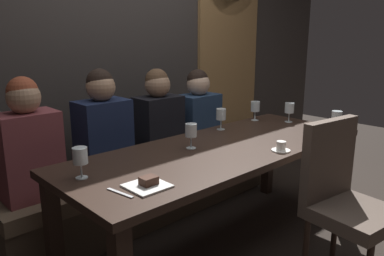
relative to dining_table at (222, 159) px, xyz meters
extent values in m
plane|color=black|center=(0.00, 0.00, -0.65)|extent=(9.00, 9.00, 0.00)
cube|color=#383330|center=(0.00, 1.22, 0.85)|extent=(6.00, 0.12, 3.00)
cube|color=olive|center=(1.35, 1.15, 0.40)|extent=(0.90, 0.05, 2.10)
cube|color=black|center=(1.03, -0.35, -0.30)|extent=(0.08, 0.08, 0.69)
cube|color=black|center=(-1.03, 0.35, -0.30)|extent=(0.08, 0.08, 0.69)
cube|color=black|center=(1.03, 0.35, -0.30)|extent=(0.08, 0.08, 0.69)
cube|color=#302119|center=(0.00, 0.00, 0.07)|extent=(2.20, 0.84, 0.04)
cube|color=#4A3C2E|center=(0.00, 0.70, -0.48)|extent=(2.50, 0.40, 0.35)
cube|color=brown|center=(0.00, 0.70, -0.25)|extent=(2.50, 0.44, 0.10)
cylinder|color=#302119|center=(0.06, -0.62, -0.44)|extent=(0.04, 0.04, 0.42)
cylinder|color=#302119|center=(0.42, -0.62, -0.44)|extent=(0.04, 0.04, 0.42)
cube|color=brown|center=(0.24, -0.80, -0.19)|extent=(0.49, 0.49, 0.08)
cube|color=brown|center=(0.27, -0.61, 0.09)|extent=(0.44, 0.12, 0.48)
cube|color=brown|center=(-0.99, 0.72, 0.07)|extent=(0.36, 0.24, 0.55)
sphere|color=tan|center=(-0.99, 0.72, 0.44)|extent=(0.20, 0.20, 0.20)
sphere|color=brown|center=(-0.99, 0.73, 0.47)|extent=(0.18, 0.18, 0.18)
cube|color=#192342|center=(-0.48, 0.70, 0.08)|extent=(0.36, 0.24, 0.57)
sphere|color=tan|center=(-0.48, 0.70, 0.46)|extent=(0.20, 0.20, 0.20)
sphere|color=black|center=(-0.48, 0.71, 0.49)|extent=(0.18, 0.18, 0.18)
cube|color=black|center=(0.04, 0.72, 0.06)|extent=(0.36, 0.24, 0.53)
sphere|color=tan|center=(0.04, 0.72, 0.42)|extent=(0.20, 0.20, 0.20)
sphere|color=brown|center=(0.04, 0.73, 0.46)|extent=(0.18, 0.18, 0.18)
cube|color=navy|center=(0.48, 0.72, 0.05)|extent=(0.36, 0.24, 0.50)
sphere|color=#DBB293|center=(0.48, 0.72, 0.39)|extent=(0.20, 0.20, 0.20)
sphere|color=black|center=(0.48, 0.73, 0.43)|extent=(0.18, 0.18, 0.18)
cylinder|color=silver|center=(0.94, 0.10, 0.09)|extent=(0.06, 0.06, 0.00)
cylinder|color=silver|center=(0.94, 0.10, 0.13)|extent=(0.01, 0.01, 0.07)
cylinder|color=silver|center=(0.94, 0.10, 0.21)|extent=(0.08, 0.08, 0.08)
cylinder|color=silver|center=(-0.18, 0.11, 0.09)|extent=(0.06, 0.06, 0.00)
cylinder|color=silver|center=(-0.18, 0.11, 0.13)|extent=(0.01, 0.01, 0.07)
cylinder|color=silver|center=(-0.18, 0.11, 0.21)|extent=(0.08, 0.08, 0.08)
cylinder|color=maroon|center=(-0.18, 0.11, 0.19)|extent=(0.07, 0.07, 0.04)
cylinder|color=silver|center=(-0.95, 0.12, 0.09)|extent=(0.06, 0.06, 0.00)
cylinder|color=silver|center=(-0.95, 0.12, 0.13)|extent=(0.01, 0.01, 0.07)
cylinder|color=silver|center=(-0.95, 0.12, 0.21)|extent=(0.08, 0.08, 0.08)
cylinder|color=maroon|center=(-0.95, 0.12, 0.19)|extent=(0.07, 0.07, 0.04)
cylinder|color=silver|center=(0.33, 0.32, 0.09)|extent=(0.06, 0.06, 0.00)
cylinder|color=silver|center=(0.33, 0.32, 0.13)|extent=(0.01, 0.01, 0.07)
cylinder|color=silver|center=(0.33, 0.32, 0.21)|extent=(0.08, 0.08, 0.08)
cylinder|color=silver|center=(0.89, -0.34, 0.09)|extent=(0.06, 0.06, 0.00)
cylinder|color=silver|center=(0.89, -0.34, 0.13)|extent=(0.01, 0.01, 0.07)
cylinder|color=silver|center=(0.89, -0.34, 0.21)|extent=(0.08, 0.08, 0.08)
cylinder|color=maroon|center=(0.89, -0.34, 0.19)|extent=(0.07, 0.07, 0.05)
cylinder|color=silver|center=(0.79, 0.34, 0.09)|extent=(0.06, 0.06, 0.00)
cylinder|color=silver|center=(0.79, 0.34, 0.13)|extent=(0.01, 0.01, 0.07)
cylinder|color=silver|center=(0.79, 0.34, 0.21)|extent=(0.08, 0.08, 0.08)
cylinder|color=gold|center=(0.79, 0.34, 0.18)|extent=(0.07, 0.07, 0.02)
cylinder|color=white|center=(0.19, -0.32, 0.09)|extent=(0.12, 0.12, 0.01)
cylinder|color=white|center=(0.19, -0.32, 0.12)|extent=(0.06, 0.06, 0.06)
cylinder|color=brown|center=(0.19, -0.32, 0.15)|extent=(0.05, 0.05, 0.01)
cube|color=white|center=(-0.78, -0.21, 0.09)|extent=(0.19, 0.19, 0.01)
cube|color=#381E14|center=(-0.77, -0.21, 0.12)|extent=(0.08, 0.06, 0.04)
cube|color=silver|center=(-0.92, -0.19, 0.09)|extent=(0.04, 0.17, 0.01)
camera|label=1|loc=(-1.80, -1.62, 0.81)|focal=35.63mm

